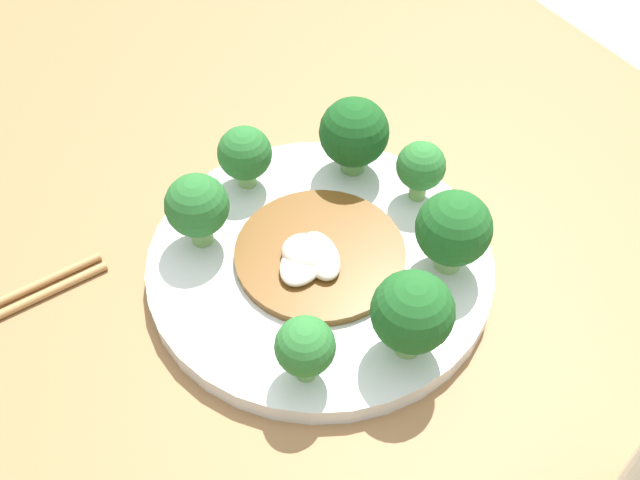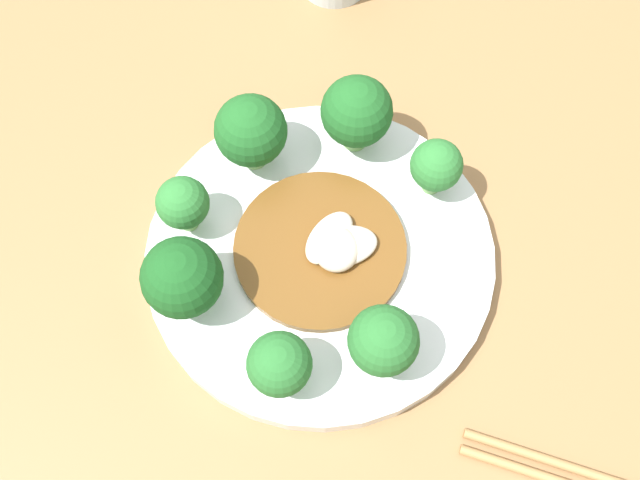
{
  "view_description": "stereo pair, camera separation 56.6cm",
  "coord_description": "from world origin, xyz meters",
  "px_view_note": "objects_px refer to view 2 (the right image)",
  "views": [
    {
      "loc": [
        -0.33,
        0.17,
        1.18
      ],
      "look_at": [
        -0.01,
        -0.03,
        0.75
      ],
      "focal_mm": 42.0,
      "sensor_mm": 36.0,
      "label": 1
    },
    {
      "loc": [
        0.22,
        0.06,
        1.26
      ],
      "look_at": [
        -0.01,
        -0.03,
        0.75
      ],
      "focal_mm": 42.0,
      "sensor_mm": 36.0,
      "label": 2
    }
  ],
  "objects_px": {
    "broccoli_northeast": "(383,341)",
    "broccoli_southeast": "(182,278)",
    "broccoli_northwest": "(436,166)",
    "broccoli_southwest": "(251,132)",
    "broccoli_south": "(183,204)",
    "broccoli_west": "(357,112)",
    "stirfry_center": "(326,247)",
    "broccoli_east": "(279,365)",
    "plate": "(320,255)"
  },
  "relations": [
    {
      "from": "broccoli_northeast",
      "to": "broccoli_southeast",
      "type": "bearing_deg",
      "value": -86.96
    },
    {
      "from": "broccoli_southeast",
      "to": "broccoli_northeast",
      "type": "height_order",
      "value": "broccoli_southeast"
    },
    {
      "from": "broccoli_northeast",
      "to": "broccoli_northwest",
      "type": "bearing_deg",
      "value": -177.03
    },
    {
      "from": "broccoli_southeast",
      "to": "broccoli_southwest",
      "type": "distance_m",
      "value": 0.13
    },
    {
      "from": "broccoli_south",
      "to": "broccoli_southwest",
      "type": "xyz_separation_m",
      "value": [
        -0.07,
        0.02,
        0.01
      ]
    },
    {
      "from": "broccoli_west",
      "to": "stirfry_center",
      "type": "relative_size",
      "value": 0.54
    },
    {
      "from": "broccoli_southeast",
      "to": "broccoli_east",
      "type": "height_order",
      "value": "broccoli_southeast"
    },
    {
      "from": "broccoli_south",
      "to": "broccoli_west",
      "type": "relative_size",
      "value": 0.77
    },
    {
      "from": "broccoli_northeast",
      "to": "stirfry_center",
      "type": "bearing_deg",
      "value": -134.39
    },
    {
      "from": "broccoli_southeast",
      "to": "broccoli_northwest",
      "type": "relative_size",
      "value": 1.29
    },
    {
      "from": "broccoli_south",
      "to": "plate",
      "type": "bearing_deg",
      "value": 97.99
    },
    {
      "from": "broccoli_northeast",
      "to": "broccoli_west",
      "type": "relative_size",
      "value": 0.9
    },
    {
      "from": "broccoli_west",
      "to": "stirfry_center",
      "type": "xyz_separation_m",
      "value": [
        0.1,
        0.01,
        -0.04
      ]
    },
    {
      "from": "broccoli_west",
      "to": "broccoli_south",
      "type": "bearing_deg",
      "value": -38.82
    },
    {
      "from": "broccoli_south",
      "to": "broccoli_northeast",
      "type": "distance_m",
      "value": 0.18
    },
    {
      "from": "broccoli_southwest",
      "to": "broccoli_northwest",
      "type": "distance_m",
      "value": 0.15
    },
    {
      "from": "broccoli_south",
      "to": "broccoli_northwest",
      "type": "xyz_separation_m",
      "value": [
        -0.1,
        0.17,
        -0.0
      ]
    },
    {
      "from": "plate",
      "to": "broccoli_west",
      "type": "xyz_separation_m",
      "value": [
        -0.1,
        -0.01,
        0.05
      ]
    },
    {
      "from": "broccoli_south",
      "to": "broccoli_southwest",
      "type": "distance_m",
      "value": 0.08
    },
    {
      "from": "broccoli_southwest",
      "to": "broccoli_east",
      "type": "bearing_deg",
      "value": 29.12
    },
    {
      "from": "plate",
      "to": "broccoli_southwest",
      "type": "xyz_separation_m",
      "value": [
        -0.06,
        -0.08,
        0.05
      ]
    },
    {
      "from": "broccoli_northeast",
      "to": "stirfry_center",
      "type": "height_order",
      "value": "broccoli_northeast"
    },
    {
      "from": "plate",
      "to": "broccoli_east",
      "type": "height_order",
      "value": "broccoli_east"
    },
    {
      "from": "plate",
      "to": "broccoli_east",
      "type": "bearing_deg",
      "value": 5.56
    },
    {
      "from": "plate",
      "to": "broccoli_south",
      "type": "bearing_deg",
      "value": -82.01
    },
    {
      "from": "plate",
      "to": "broccoli_southwest",
      "type": "height_order",
      "value": "broccoli_southwest"
    },
    {
      "from": "broccoli_west",
      "to": "broccoli_southwest",
      "type": "xyz_separation_m",
      "value": [
        0.05,
        -0.07,
        -0.0
      ]
    },
    {
      "from": "plate",
      "to": "stirfry_center",
      "type": "distance_m",
      "value": 0.02
    },
    {
      "from": "broccoli_northeast",
      "to": "broccoli_west",
      "type": "xyz_separation_m",
      "value": [
        -0.17,
        -0.08,
        0.0
      ]
    },
    {
      "from": "broccoli_northwest",
      "to": "broccoli_northeast",
      "type": "bearing_deg",
      "value": 2.97
    },
    {
      "from": "plate",
      "to": "stirfry_center",
      "type": "height_order",
      "value": "stirfry_center"
    },
    {
      "from": "broccoli_east",
      "to": "broccoli_northwest",
      "type": "height_order",
      "value": "broccoli_east"
    },
    {
      "from": "broccoli_northwest",
      "to": "broccoli_southwest",
      "type": "bearing_deg",
      "value": -79.3
    },
    {
      "from": "stirfry_center",
      "to": "broccoli_southwest",
      "type": "bearing_deg",
      "value": -124.02
    },
    {
      "from": "plate",
      "to": "broccoli_southeast",
      "type": "bearing_deg",
      "value": -46.96
    },
    {
      "from": "broccoli_northeast",
      "to": "broccoli_southwest",
      "type": "relative_size",
      "value": 0.91
    },
    {
      "from": "broccoli_south",
      "to": "broccoli_northeast",
      "type": "bearing_deg",
      "value": 74.37
    },
    {
      "from": "broccoli_east",
      "to": "broccoli_south",
      "type": "bearing_deg",
      "value": -127.63
    },
    {
      "from": "broccoli_south",
      "to": "broccoli_east",
      "type": "height_order",
      "value": "broccoli_east"
    },
    {
      "from": "broccoli_east",
      "to": "broccoli_southwest",
      "type": "bearing_deg",
      "value": -150.88
    },
    {
      "from": "broccoli_northeast",
      "to": "broccoli_west",
      "type": "height_order",
      "value": "broccoli_west"
    },
    {
      "from": "broccoli_northeast",
      "to": "plate",
      "type": "bearing_deg",
      "value": -131.99
    },
    {
      "from": "plate",
      "to": "broccoli_south",
      "type": "relative_size",
      "value": 4.94
    },
    {
      "from": "broccoli_southwest",
      "to": "broccoli_northwest",
      "type": "bearing_deg",
      "value": 100.7
    },
    {
      "from": "broccoli_northwest",
      "to": "stirfry_center",
      "type": "bearing_deg",
      "value": -35.15
    },
    {
      "from": "broccoli_southeast",
      "to": "broccoli_south",
      "type": "distance_m",
      "value": 0.06
    },
    {
      "from": "broccoli_southeast",
      "to": "broccoli_east",
      "type": "xyz_separation_m",
      "value": [
        0.03,
        0.09,
        -0.01
      ]
    },
    {
      "from": "plate",
      "to": "broccoli_east",
      "type": "distance_m",
      "value": 0.11
    },
    {
      "from": "broccoli_south",
      "to": "broccoli_west",
      "type": "xyz_separation_m",
      "value": [
        -0.12,
        0.1,
        0.01
      ]
    },
    {
      "from": "broccoli_northwest",
      "to": "stirfry_center",
      "type": "distance_m",
      "value": 0.11
    }
  ]
}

